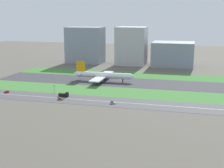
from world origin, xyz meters
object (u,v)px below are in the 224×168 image
at_px(terminal_building, 85,45).
at_px(fuel_tank_west, 161,55).
at_px(airliner, 102,75).
at_px(car_2, 113,103).
at_px(traffic_light, 54,89).
at_px(truck_0, 64,95).
at_px(office_tower, 173,54).
at_px(car_0, 7,92).
at_px(car_1, 60,99).
at_px(fuel_tank_centre, 182,56).
at_px(hangar_building, 131,46).

bearing_deg(terminal_building, fuel_tank_west, 24.27).
height_order(airliner, terminal_building, terminal_building).
bearing_deg(car_2, fuel_tank_west, -92.48).
bearing_deg(traffic_light, truck_0, -32.84).
bearing_deg(office_tower, car_0, -125.36).
bearing_deg(fuel_tank_west, traffic_light, -107.08).
relative_size(car_1, traffic_light, 0.61).
height_order(car_1, fuel_tank_centre, fuel_tank_centre).
xyz_separation_m(car_2, fuel_tank_centre, (40.19, 237.00, 6.53)).
bearing_deg(car_2, terminal_building, -65.00).
height_order(hangar_building, fuel_tank_west, hangar_building).
height_order(car_2, fuel_tank_centre, fuel_tank_centre).
distance_m(car_1, office_tower, 206.42).
height_order(traffic_light, hangar_building, hangar_building).
distance_m(truck_0, fuel_tank_west, 233.65).
relative_size(car_0, hangar_building, 0.09).
relative_size(truck_0, terminal_building, 0.17).
bearing_deg(airliner, office_tower, 61.38).
distance_m(car_0, office_tower, 223.66).
xyz_separation_m(terminal_building, office_tower, (120.47, 0.00, -8.91)).
height_order(truck_0, car_0, truck_0).
bearing_deg(car_1, truck_0, -82.97).
height_order(car_2, office_tower, office_tower).
bearing_deg(car_1, traffic_light, -52.88).
bearing_deg(fuel_tank_centre, traffic_light, -113.94).
height_order(car_0, traffic_light, traffic_light).
bearing_deg(traffic_light, terminal_building, 100.58).
height_order(airliner, office_tower, office_tower).
height_order(truck_0, fuel_tank_centre, fuel_tank_centre).
xyz_separation_m(truck_0, hangar_building, (20.30, 182.00, 23.41)).
bearing_deg(truck_0, terminal_building, 103.86).
distance_m(car_0, terminal_building, 183.74).
xyz_separation_m(office_tower, fuel_tank_west, (-20.66, 45.00, -7.11)).
bearing_deg(truck_0, car_0, 180.00).
bearing_deg(terminal_building, hangar_building, 0.00).
bearing_deg(fuel_tank_centre, terminal_building, -160.87).
relative_size(hangar_building, fuel_tank_centre, 2.72).
xyz_separation_m(truck_0, fuel_tank_west, (54.90, 227.00, 6.91)).
height_order(car_0, fuel_tank_west, fuel_tank_west).
relative_size(office_tower, fuel_tank_west, 3.10).
distance_m(airliner, traffic_light, 65.32).
height_order(car_1, hangar_building, hangar_building).
distance_m(fuel_tank_west, fuel_tank_centre, 29.95).
height_order(car_0, office_tower, office_tower).
height_order(car_1, fuel_tank_west, fuel_tank_west).
bearing_deg(traffic_light, airliner, 66.78).
bearing_deg(terminal_building, car_2, -65.00).
bearing_deg(fuel_tank_west, terminal_building, -155.73).
relative_size(car_1, fuel_tank_west, 0.26).
xyz_separation_m(airliner, terminal_building, (-58.25, 114.00, 18.37)).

